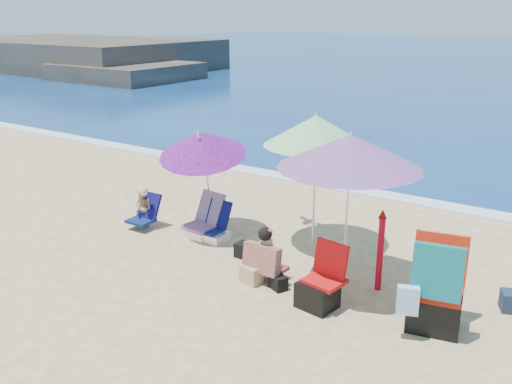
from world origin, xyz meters
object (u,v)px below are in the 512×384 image
Objects in this scene: umbrella_turquoise at (350,151)px; camp_chair_left at (320,289)px; furled_umbrella at (381,247)px; chair_navy at (214,229)px; umbrella_striped at (316,131)px; chair_rainbow at (203,225)px; person_center at (266,256)px; camp_chair_right at (435,297)px; person_left at (144,208)px; umbrella_blue at (201,144)px.

camp_chair_left is (-0.00, -0.70, -1.69)m from umbrella_turquoise.
furled_umbrella reaches higher than chair_navy.
umbrella_striped is at bearing 121.28° from camp_chair_left.
umbrella_turquoise is 3.05× the size of chair_rainbow.
chair_navy is 1.81m from person_center.
umbrella_turquoise reaches higher than camp_chair_right.
chair_rainbow is 0.86× the size of camp_chair_left.
camp_chair_right is (4.20, -0.76, 0.23)m from chair_rainbow.
chair_navy is 2.76m from camp_chair_left.
camp_chair_left is at bearing -58.72° from umbrella_striped.
chair_rainbow is at bearing 159.53° from camp_chair_left.
camp_chair_left is (2.56, -1.03, 0.09)m from chair_navy.
person_left reaches higher than chair_navy.
chair_rainbow is 0.92× the size of person_left.
umbrella_striped reaches higher than chair_rainbow.
camp_chair_left is (1.05, -1.73, -1.66)m from umbrella_striped.
umbrella_blue is at bearing -158.69° from umbrella_striped.
chair_rainbow is (-0.03, -0.00, -1.42)m from umbrella_blue.
camp_chair_left is 1.07× the size of person_left.
person_left is at bearing -165.54° from chair_rainbow.
umbrella_striped is at bearing 24.76° from chair_navy.
furled_umbrella is (0.44, 0.19, -1.31)m from umbrella_turquoise.
umbrella_blue is 1.42m from chair_rainbow.
umbrella_blue reaches higher than chair_navy.
chair_navy is at bearing -4.70° from umbrella_blue.
person_center reaches higher than chair_rainbow.
camp_chair_right is at bearing -30.58° from umbrella_striped.
umbrella_blue is 1.72m from person_left.
person_left is (-1.36, -0.27, 0.19)m from chair_navy.
umbrella_turquoise is 3.54× the size of chair_navy.
chair_rainbow is (-1.76, -0.68, -1.72)m from umbrella_striped.
umbrella_striped is 2.41m from chair_navy.
chair_rainbow is at bearing 177.11° from furled_umbrella.
furled_umbrella is at bearing 25.93° from person_center.
umbrella_turquoise is at bearing -1.02° from person_left.
person_left is (-1.11, -0.29, 0.17)m from chair_rainbow.
person_left is (-2.95, 0.57, -0.04)m from person_center.
camp_chair_right reaches higher than chair_rainbow.
umbrella_blue reaches higher than camp_chair_right.
umbrella_turquoise is at bearing -44.44° from umbrella_striped.
person_left is (-5.30, 0.47, -0.07)m from camp_chair_right.
umbrella_striped is at bearing 149.42° from camp_chair_right.
chair_rainbow is 1.15m from person_left.
umbrella_turquoise is at bearing -7.28° from umbrella_blue.
person_left is (-4.36, -0.12, -0.27)m from furled_umbrella.
umbrella_striped is 1.91× the size of furled_umbrella.
umbrella_striped is at bearing 135.56° from umbrella_turquoise.
umbrella_turquoise reaches higher than furled_umbrella.
umbrella_turquoise is 4.23m from person_left.
person_center is (1.82, -0.85, -1.22)m from umbrella_blue.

